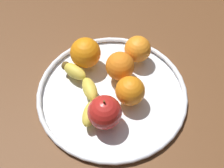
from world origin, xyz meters
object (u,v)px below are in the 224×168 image
at_px(orange_center, 130,91).
at_px(fruit_bowl, 112,93).
at_px(banana, 84,89).
at_px(orange_back_left, 120,66).
at_px(orange_front_right, 138,49).
at_px(apple, 105,112).
at_px(orange_front_left, 85,53).

bearing_deg(orange_center, fruit_bowl, 24.84).
height_order(banana, orange_back_left, orange_back_left).
relative_size(fruit_bowl, orange_front_right, 5.41).
bearing_deg(apple, orange_front_left, -20.00).
relative_size(apple, orange_back_left, 1.18).
height_order(orange_back_left, orange_front_right, orange_back_left).
bearing_deg(banana, fruit_bowl, -104.54).
bearing_deg(apple, orange_front_right, -60.10).
xyz_separation_m(fruit_bowl, orange_front_left, (0.11, 0.00, 0.05)).
xyz_separation_m(orange_front_right, orange_center, (-0.09, 0.10, 0.00)).
height_order(fruit_bowl, banana, banana).
relative_size(orange_back_left, orange_center, 1.02).
xyz_separation_m(fruit_bowl, apple, (-0.06, 0.06, 0.05)).
xyz_separation_m(apple, orange_back_left, (0.09, -0.11, -0.00)).
bearing_deg(orange_center, banana, 44.87).
relative_size(banana, orange_front_right, 2.92).
xyz_separation_m(fruit_bowl, orange_front_right, (0.05, -0.12, 0.04)).
relative_size(apple, orange_front_left, 1.08).
bearing_deg(fruit_bowl, orange_front_left, 0.37).
xyz_separation_m(apple, orange_front_left, (0.17, -0.06, 0.00)).
bearing_deg(banana, apple, -165.64).
distance_m(banana, orange_front_right, 0.18).
xyz_separation_m(banana, orange_center, (-0.08, -0.08, 0.02)).
bearing_deg(orange_back_left, banana, 86.15).
bearing_deg(orange_back_left, orange_front_right, -75.69).
relative_size(orange_center, orange_front_left, 0.89).
bearing_deg(orange_front_right, orange_back_left, 104.31).
bearing_deg(orange_front_right, fruit_bowl, 111.74).
distance_m(fruit_bowl, orange_center, 0.07).
distance_m(fruit_bowl, orange_front_left, 0.12).
distance_m(orange_center, orange_front_left, 0.16).
distance_m(apple, orange_front_left, 0.18).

